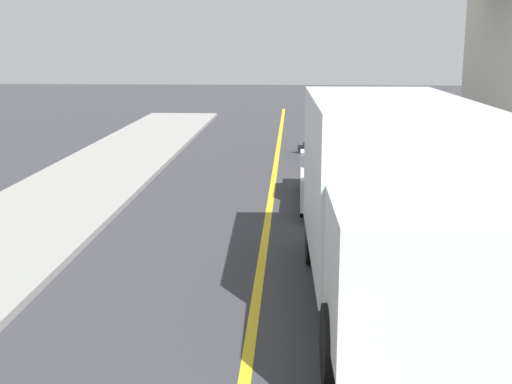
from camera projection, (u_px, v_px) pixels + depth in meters
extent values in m
cube|color=gold|center=(263.00, 252.00, 13.31)|extent=(0.16, 56.00, 0.01)
cube|color=silver|center=(384.00, 177.00, 11.02)|extent=(2.53, 5.06, 2.60)
cube|color=silver|center=(430.00, 277.00, 7.71)|extent=(2.33, 2.06, 1.70)
cube|color=#1E2D3D|center=(452.00, 272.00, 6.75)|extent=(2.04, 0.13, 0.75)
cylinder|color=black|center=(510.00, 347.00, 8.08)|extent=(0.33, 1.01, 1.00)
cylinder|color=black|center=(335.00, 345.00, 8.14)|extent=(0.33, 1.01, 1.00)
cylinder|color=black|center=(427.00, 238.00, 12.52)|extent=(0.33, 1.01, 1.00)
cylinder|color=black|center=(314.00, 237.00, 12.58)|extent=(0.33, 1.01, 1.00)
cube|color=silver|center=(336.00, 178.00, 17.19)|extent=(1.84, 4.42, 0.76)
cube|color=#1E2D3D|center=(336.00, 150.00, 17.18)|extent=(1.60, 1.81, 0.64)
cylinder|color=black|center=(372.00, 204.00, 15.84)|extent=(0.23, 0.64, 0.64)
cylinder|color=black|center=(305.00, 203.00, 15.94)|extent=(0.23, 0.64, 0.64)
cylinder|color=black|center=(361.00, 180.00, 18.59)|extent=(0.23, 0.64, 0.64)
cylinder|color=black|center=(304.00, 179.00, 18.68)|extent=(0.23, 0.64, 0.64)
cube|color=black|center=(343.00, 137.00, 24.30)|extent=(1.84, 4.42, 0.76)
cube|color=#1E2D3D|center=(343.00, 117.00, 24.29)|extent=(1.60, 1.82, 0.64)
cylinder|color=black|center=(368.00, 153.00, 22.95)|extent=(0.23, 0.64, 0.64)
cylinder|color=black|center=(322.00, 153.00, 23.05)|extent=(0.23, 0.64, 0.64)
cylinder|color=black|center=(361.00, 141.00, 25.69)|extent=(0.23, 0.64, 0.64)
cylinder|color=black|center=(320.00, 140.00, 25.79)|extent=(0.23, 0.64, 0.64)
cube|color=#B7B7BC|center=(495.00, 193.00, 15.45)|extent=(1.95, 4.46, 0.76)
cube|color=#1E2D3D|center=(499.00, 165.00, 15.15)|extent=(1.65, 1.85, 0.64)
cylinder|color=black|center=(444.00, 194.00, 16.91)|extent=(0.24, 0.65, 0.64)
cylinder|color=black|center=(507.00, 194.00, 16.88)|extent=(0.24, 0.65, 0.64)
cylinder|color=black|center=(477.00, 224.00, 14.17)|extent=(0.24, 0.65, 0.64)
cylinder|color=gray|center=(501.00, 215.00, 11.82)|extent=(0.08, 0.08, 2.20)
cylinder|color=red|center=(506.00, 150.00, 11.59)|extent=(0.76, 0.03, 0.76)
cylinder|color=white|center=(506.00, 149.00, 11.61)|extent=(0.80, 0.02, 0.80)
cube|color=brown|center=(503.00, 150.00, 19.02)|extent=(0.10, 1.00, 2.10)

